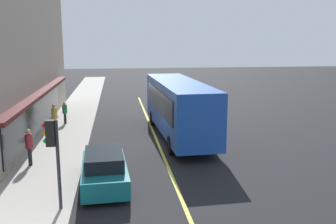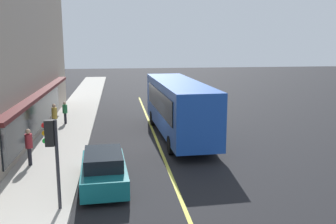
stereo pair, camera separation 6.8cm
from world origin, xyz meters
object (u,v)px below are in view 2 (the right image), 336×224
at_px(pedestrian_by_curb, 65,111).
at_px(car_teal, 104,170).
at_px(pedestrian_waiting, 55,115).
at_px(bus, 178,106).
at_px(pedestrian_near_storefront, 29,144).
at_px(traffic_light, 52,143).

bearing_deg(pedestrian_by_curb, car_teal, -165.39).
xyz_separation_m(car_teal, pedestrian_waiting, (9.20, 3.38, 0.54)).
xyz_separation_m(bus, pedestrian_by_curb, (4.12, 7.46, -0.91)).
xyz_separation_m(car_teal, pedestrian_near_storefront, (2.78, 3.55, 0.47)).
bearing_deg(pedestrian_near_storefront, car_teal, -128.11).
bearing_deg(pedestrian_waiting, pedestrian_by_curb, -6.83).
bearing_deg(bus, pedestrian_waiting, 78.70).
bearing_deg(car_teal, traffic_light, 142.97).
height_order(bus, traffic_light, bus).
bearing_deg(pedestrian_near_storefront, traffic_light, -158.79).
relative_size(pedestrian_near_storefront, pedestrian_by_curb, 1.13).
xyz_separation_m(car_teal, pedestrian_by_curb, (11.78, 3.07, 0.34)).
xyz_separation_m(traffic_light, pedestrian_by_curb, (13.94, 1.44, -1.46)).
height_order(bus, pedestrian_by_curb, bus).
relative_size(traffic_light, pedestrian_waiting, 1.72).
xyz_separation_m(pedestrian_near_storefront, pedestrian_by_curb, (8.99, -0.48, -0.13)).
bearing_deg(bus, car_teal, 150.18).
xyz_separation_m(pedestrian_waiting, pedestrian_by_curb, (2.57, -0.31, -0.20)).
relative_size(car_teal, pedestrian_waiting, 2.35).
bearing_deg(pedestrian_by_curb, traffic_light, -174.11).
xyz_separation_m(traffic_light, car_teal, (2.16, -1.63, -1.79)).
xyz_separation_m(bus, car_teal, (-7.65, 4.39, -1.24)).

